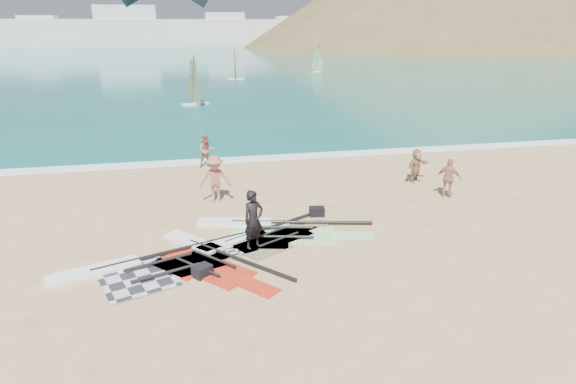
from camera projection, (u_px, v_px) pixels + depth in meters
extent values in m
plane|color=tan|center=(301.00, 267.00, 14.58)|extent=(300.00, 300.00, 0.00)
cube|color=#0D605A|center=(196.00, 49.00, 136.50)|extent=(300.00, 240.00, 0.06)
cube|color=white|center=(249.00, 160.00, 25.94)|extent=(300.00, 1.20, 0.04)
cube|color=white|center=(128.00, 33.00, 147.98)|extent=(160.00, 8.00, 8.00)
cube|color=white|center=(40.00, 31.00, 143.06)|extent=(10.00, 7.00, 9.00)
cube|color=white|center=(127.00, 26.00, 147.32)|extent=(18.00, 7.00, 12.00)
cube|color=white|center=(225.00, 29.00, 153.36)|extent=(12.00, 7.00, 10.00)
cube|color=white|center=(301.00, 31.00, 158.28)|extent=(16.00, 7.00, 9.00)
cube|color=white|center=(359.00, 27.00, 161.76)|extent=(10.00, 7.00, 11.00)
cone|color=brown|center=(471.00, 46.00, 150.83)|extent=(143.00, 143.00, 45.00)
cone|color=brown|center=(546.00, 44.00, 166.73)|extent=(70.00, 70.00, 28.00)
cube|color=#2A2A2D|center=(137.00, 278.00, 13.91)|extent=(2.62, 2.75, 0.04)
cube|color=#2A2A2D|center=(195.00, 263.00, 14.78)|extent=(1.94, 1.88, 0.04)
cube|color=#2A2A2D|center=(236.00, 252.00, 15.50)|extent=(1.47, 1.08, 0.04)
cylinder|color=black|center=(173.00, 251.00, 15.38)|extent=(4.79, 1.87, 0.12)
cylinder|color=black|center=(159.00, 262.00, 14.55)|extent=(1.99, 0.81, 0.09)
cylinder|color=black|center=(167.00, 272.00, 13.93)|extent=(1.99, 0.81, 0.09)
cube|color=white|center=(94.00, 271.00, 14.19)|extent=(2.72, 1.59, 0.12)
cube|color=#57D537|center=(260.00, 235.00, 16.70)|extent=(2.46, 2.63, 0.04)
cube|color=#57D537|center=(312.00, 236.00, 16.67)|extent=(1.85, 1.76, 0.04)
cube|color=#57D537|center=(354.00, 236.00, 16.64)|extent=(1.46, 0.95, 0.04)
cylinder|color=black|center=(302.00, 222.00, 17.60)|extent=(5.05, 1.25, 0.12)
cylinder|color=black|center=(283.00, 227.00, 17.01)|extent=(2.10, 0.55, 0.09)
cylinder|color=black|center=(282.00, 237.00, 16.27)|extent=(2.10, 0.55, 0.09)
cube|color=white|center=(235.00, 223.00, 17.65)|extent=(2.78, 1.30, 0.12)
cube|color=#E65D11|center=(260.00, 245.00, 15.98)|extent=(2.20, 2.27, 0.04)
cube|color=#E65D11|center=(291.00, 234.00, 16.82)|extent=(1.61, 1.57, 0.04)
cube|color=#E65D11|center=(314.00, 225.00, 17.51)|extent=(1.16, 0.96, 0.04)
cylinder|color=black|center=(271.00, 227.00, 17.20)|extent=(3.54, 2.01, 0.10)
cylinder|color=black|center=(268.00, 233.00, 16.52)|extent=(1.48, 0.85, 0.07)
cylinder|color=black|center=(279.00, 239.00, 16.08)|extent=(1.48, 0.85, 0.07)
cube|color=white|center=(227.00, 243.00, 16.04)|extent=(2.09, 1.50, 0.12)
cube|color=red|center=(191.00, 260.00, 14.94)|extent=(2.56, 2.55, 0.04)
cube|color=red|center=(227.00, 275.00, 14.08)|extent=(1.81, 1.82, 0.04)
cube|color=red|center=(259.00, 288.00, 13.39)|extent=(1.19, 1.23, 0.04)
cylinder|color=black|center=(239.00, 259.00, 14.87)|extent=(2.99, 3.34, 0.10)
cylinder|color=black|center=(214.00, 258.00, 14.77)|extent=(1.26, 1.40, 0.08)
cylinder|color=black|center=(198.00, 267.00, 14.27)|extent=(1.26, 1.40, 0.08)
cube|color=white|center=(192.00, 243.00, 16.06)|extent=(1.98, 2.12, 0.12)
cube|color=black|center=(202.00, 271.00, 14.00)|extent=(0.65, 0.62, 0.33)
cube|color=black|center=(317.00, 211.00, 18.40)|extent=(0.62, 0.47, 0.34)
imported|color=black|center=(253.00, 220.00, 15.47)|extent=(0.86, 0.75, 2.00)
imported|color=#996B52|center=(206.00, 151.00, 24.42)|extent=(0.92, 0.77, 1.72)
imported|color=#975D52|center=(215.00, 179.00, 19.49)|extent=(1.34, 0.83, 2.00)
imported|color=tan|center=(449.00, 178.00, 20.15)|extent=(1.01, 0.96, 1.68)
imported|color=#9E7452|center=(416.00, 166.00, 22.13)|extent=(1.50, 1.11, 1.57)
cube|color=white|center=(195.00, 104.00, 43.24)|extent=(2.49, 1.54, 0.14)
cube|color=#ED5506|center=(194.00, 91.00, 42.85)|extent=(1.14, 2.76, 2.62)
cube|color=#ED5506|center=(193.00, 70.00, 42.25)|extent=(0.67, 1.57, 1.82)
cylinder|color=black|center=(194.00, 79.00, 42.51)|extent=(0.40, 0.81, 4.16)
cube|color=white|center=(235.00, 79.00, 62.67)|extent=(2.15, 0.93, 0.12)
cube|color=#DD4B27|center=(235.00, 71.00, 62.33)|extent=(0.46, 2.53, 2.27)
cube|color=#DD4B27|center=(235.00, 58.00, 61.81)|extent=(0.29, 1.43, 1.58)
cylinder|color=black|center=(235.00, 64.00, 62.04)|extent=(0.20, 0.72, 3.61)
cube|color=white|center=(317.00, 72.00, 71.81)|extent=(2.17, 1.40, 0.12)
cube|color=#5DC219|center=(318.00, 65.00, 71.47)|extent=(1.08, 2.38, 2.29)
cube|color=#5DC219|center=(318.00, 54.00, 70.94)|extent=(0.63, 1.35, 1.59)
cylinder|color=black|center=(318.00, 59.00, 71.18)|extent=(0.37, 0.70, 3.63)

